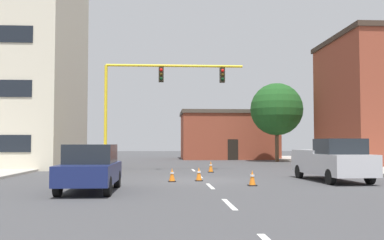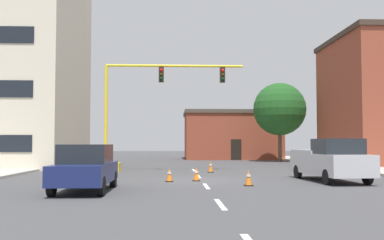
# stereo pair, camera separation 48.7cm
# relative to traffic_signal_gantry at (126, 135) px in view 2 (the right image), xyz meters

# --- Properties ---
(ground_plane) EXTENTS (160.00, 160.00, 0.00)m
(ground_plane) POSITION_rel_traffic_signal_gantry_xyz_m (4.37, -6.91, -2.28)
(ground_plane) COLOR #424244
(lane_stripe_seg_1) EXTENTS (0.16, 2.40, 0.01)m
(lane_stripe_seg_1) POSITION_rel_traffic_signal_gantry_xyz_m (4.37, -15.41, -2.28)
(lane_stripe_seg_1) COLOR silver
(lane_stripe_seg_1) RESTS_ON ground_plane
(lane_stripe_seg_2) EXTENTS (0.16, 2.40, 0.01)m
(lane_stripe_seg_2) POSITION_rel_traffic_signal_gantry_xyz_m (4.37, -9.91, -2.28)
(lane_stripe_seg_2) COLOR silver
(lane_stripe_seg_2) RESTS_ON ground_plane
(lane_stripe_seg_3) EXTENTS (0.16, 2.40, 0.01)m
(lane_stripe_seg_3) POSITION_rel_traffic_signal_gantry_xyz_m (4.37, -4.41, -2.28)
(lane_stripe_seg_3) COLOR silver
(lane_stripe_seg_3) RESTS_ON ground_plane
(lane_stripe_seg_4) EXTENTS (0.16, 2.40, 0.01)m
(lane_stripe_seg_4) POSITION_rel_traffic_signal_gantry_xyz_m (4.37, 1.09, -2.28)
(lane_stripe_seg_4) COLOR silver
(lane_stripe_seg_4) RESTS_ON ground_plane
(building_brick_center) EXTENTS (10.80, 8.06, 5.40)m
(building_brick_center) POSITION_rel_traffic_signal_gantry_xyz_m (9.68, 22.46, 0.43)
(building_brick_center) COLOR brown
(building_brick_center) RESTS_ON ground_plane
(traffic_signal_gantry) EXTENTS (9.65, 1.20, 6.83)m
(traffic_signal_gantry) POSITION_rel_traffic_signal_gantry_xyz_m (0.00, 0.00, 0.00)
(traffic_signal_gantry) COLOR yellow
(traffic_signal_gantry) RESTS_ON ground_plane
(tree_right_far) EXTENTS (5.06, 5.06, 7.60)m
(tree_right_far) POSITION_rel_traffic_signal_gantry_xyz_m (13.27, 14.07, 2.78)
(tree_right_far) COLOR brown
(tree_right_far) RESTS_ON ground_plane
(pickup_truck_silver) EXTENTS (2.36, 5.52, 1.99)m
(pickup_truck_silver) POSITION_rel_traffic_signal_gantry_xyz_m (10.36, -7.82, -1.30)
(pickup_truck_silver) COLOR #BCBCC1
(pickup_truck_silver) RESTS_ON ground_plane
(sedan_navy_near_left) EXTENTS (1.87, 4.50, 1.74)m
(sedan_navy_near_left) POSITION_rel_traffic_signal_gantry_xyz_m (-0.26, -11.71, -1.39)
(sedan_navy_near_left) COLOR navy
(sedan_navy_near_left) RESTS_ON ground_plane
(traffic_cone_roadside_a) EXTENTS (0.36, 0.36, 0.66)m
(traffic_cone_roadside_a) POSITION_rel_traffic_signal_gantry_xyz_m (4.10, -7.32, -1.95)
(traffic_cone_roadside_a) COLOR black
(traffic_cone_roadside_a) RESTS_ON ground_plane
(traffic_cone_roadside_b) EXTENTS (0.36, 0.36, 0.70)m
(traffic_cone_roadside_b) POSITION_rel_traffic_signal_gantry_xyz_m (5.30, -1.12, -1.93)
(traffic_cone_roadside_b) COLOR black
(traffic_cone_roadside_b) RESTS_ON ground_plane
(traffic_cone_roadside_c) EXTENTS (0.36, 0.36, 0.64)m
(traffic_cone_roadside_c) POSITION_rel_traffic_signal_gantry_xyz_m (2.82, -7.69, -1.97)
(traffic_cone_roadside_c) COLOR black
(traffic_cone_roadside_c) RESTS_ON ground_plane
(traffic_cone_roadside_d) EXTENTS (0.36, 0.36, 0.67)m
(traffic_cone_roadside_d) POSITION_rel_traffic_signal_gantry_xyz_m (6.15, -9.84, -1.95)
(traffic_cone_roadside_d) COLOR black
(traffic_cone_roadside_d) RESTS_ON ground_plane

